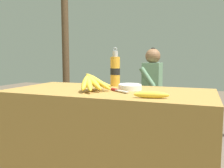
{
  "coord_description": "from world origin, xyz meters",
  "views": [
    {
      "loc": [
        0.64,
        -1.58,
        0.97
      ],
      "look_at": [
        0.01,
        0.05,
        0.78
      ],
      "focal_mm": 38.0,
      "sensor_mm": 36.0,
      "label": 1
    }
  ],
  "objects_px": {
    "serving_bowl": "(130,87)",
    "knife": "(117,90)",
    "banana_bunch_ripe": "(93,82)",
    "wooden_bench": "(136,107)",
    "banana_bunch_green": "(108,95)",
    "support_post_near": "(65,45)",
    "water_bottle": "(115,71)",
    "loose_banana_front": "(151,95)",
    "seated_vendor": "(149,86)"
  },
  "relations": [
    {
      "from": "serving_bowl",
      "to": "knife",
      "type": "distance_m",
      "value": 0.13
    },
    {
      "from": "banana_bunch_ripe",
      "to": "wooden_bench",
      "type": "distance_m",
      "value": 1.49
    },
    {
      "from": "knife",
      "to": "banana_bunch_green",
      "type": "distance_m",
      "value": 1.54
    },
    {
      "from": "banana_bunch_green",
      "to": "support_post_near",
      "type": "distance_m",
      "value": 1.1
    },
    {
      "from": "banana_bunch_ripe",
      "to": "banana_bunch_green",
      "type": "distance_m",
      "value": 1.53
    },
    {
      "from": "banana_bunch_ripe",
      "to": "serving_bowl",
      "type": "distance_m",
      "value": 0.28
    },
    {
      "from": "serving_bowl",
      "to": "support_post_near",
      "type": "height_order",
      "value": "support_post_near"
    },
    {
      "from": "knife",
      "to": "wooden_bench",
      "type": "distance_m",
      "value": 1.45
    },
    {
      "from": "water_bottle",
      "to": "banana_bunch_green",
      "type": "distance_m",
      "value": 1.25
    },
    {
      "from": "banana_bunch_green",
      "to": "loose_banana_front",
      "type": "bearing_deg",
      "value": -59.81
    },
    {
      "from": "water_bottle",
      "to": "loose_banana_front",
      "type": "distance_m",
      "value": 0.65
    },
    {
      "from": "serving_bowl",
      "to": "knife",
      "type": "xyz_separation_m",
      "value": [
        -0.06,
        -0.12,
        -0.01
      ]
    },
    {
      "from": "banana_bunch_green",
      "to": "seated_vendor",
      "type": "bearing_deg",
      "value": -3.39
    },
    {
      "from": "wooden_bench",
      "to": "banana_bunch_green",
      "type": "xyz_separation_m",
      "value": [
        -0.4,
        0.0,
        0.13
      ]
    },
    {
      "from": "banana_bunch_ripe",
      "to": "knife",
      "type": "relative_size",
      "value": 2.0
    },
    {
      "from": "water_bottle",
      "to": "support_post_near",
      "type": "distance_m",
      "value": 1.9
    },
    {
      "from": "serving_bowl",
      "to": "seated_vendor",
      "type": "xyz_separation_m",
      "value": [
        -0.13,
        1.23,
        -0.14
      ]
    },
    {
      "from": "seated_vendor",
      "to": "banana_bunch_green",
      "type": "relative_size",
      "value": 3.61
    },
    {
      "from": "water_bottle",
      "to": "seated_vendor",
      "type": "bearing_deg",
      "value": 86.72
    },
    {
      "from": "water_bottle",
      "to": "support_post_near",
      "type": "relative_size",
      "value": 0.14
    },
    {
      "from": "banana_bunch_ripe",
      "to": "seated_vendor",
      "type": "relative_size",
      "value": 0.3
    },
    {
      "from": "water_bottle",
      "to": "seated_vendor",
      "type": "distance_m",
      "value": 1.07
    },
    {
      "from": "serving_bowl",
      "to": "banana_bunch_green",
      "type": "distance_m",
      "value": 1.47
    },
    {
      "from": "loose_banana_front",
      "to": "banana_bunch_green",
      "type": "distance_m",
      "value": 1.84
    },
    {
      "from": "seated_vendor",
      "to": "banana_bunch_green",
      "type": "distance_m",
      "value": 0.59
    },
    {
      "from": "banana_bunch_green",
      "to": "wooden_bench",
      "type": "bearing_deg",
      "value": -0.06
    },
    {
      "from": "water_bottle",
      "to": "support_post_near",
      "type": "height_order",
      "value": "support_post_near"
    },
    {
      "from": "wooden_bench",
      "to": "support_post_near",
      "type": "xyz_separation_m",
      "value": [
        -1.21,
        0.27,
        0.83
      ]
    },
    {
      "from": "loose_banana_front",
      "to": "knife",
      "type": "xyz_separation_m",
      "value": [
        -0.28,
        0.19,
        -0.01
      ]
    },
    {
      "from": "loose_banana_front",
      "to": "banana_bunch_ripe",
      "type": "bearing_deg",
      "value": 161.32
    },
    {
      "from": "knife",
      "to": "serving_bowl",
      "type": "bearing_deg",
      "value": 98.07
    },
    {
      "from": "serving_bowl",
      "to": "water_bottle",
      "type": "distance_m",
      "value": 0.29
    },
    {
      "from": "seated_vendor",
      "to": "banana_bunch_green",
      "type": "bearing_deg",
      "value": -4.69
    },
    {
      "from": "banana_bunch_ripe",
      "to": "serving_bowl",
      "type": "relative_size",
      "value": 1.89
    },
    {
      "from": "loose_banana_front",
      "to": "wooden_bench",
      "type": "distance_m",
      "value": 1.7
    },
    {
      "from": "wooden_bench",
      "to": "serving_bowl",
      "type": "bearing_deg",
      "value": -77.0
    },
    {
      "from": "banana_bunch_ripe",
      "to": "wooden_bench",
      "type": "relative_size",
      "value": 0.21
    },
    {
      "from": "banana_bunch_ripe",
      "to": "wooden_bench",
      "type": "bearing_deg",
      "value": 92.62
    },
    {
      "from": "water_bottle",
      "to": "knife",
      "type": "height_order",
      "value": "water_bottle"
    },
    {
      "from": "banana_bunch_ripe",
      "to": "seated_vendor",
      "type": "bearing_deg",
      "value": 85.85
    },
    {
      "from": "banana_bunch_ripe",
      "to": "banana_bunch_green",
      "type": "bearing_deg",
      "value": 108.15
    },
    {
      "from": "knife",
      "to": "banana_bunch_green",
      "type": "xyz_separation_m",
      "value": [
        -0.63,
        1.38,
        -0.28
      ]
    },
    {
      "from": "banana_bunch_ripe",
      "to": "serving_bowl",
      "type": "height_order",
      "value": "banana_bunch_ripe"
    },
    {
      "from": "serving_bowl",
      "to": "loose_banana_front",
      "type": "relative_size",
      "value": 0.83
    },
    {
      "from": "banana_bunch_ripe",
      "to": "banana_bunch_green",
      "type": "relative_size",
      "value": 1.08
    },
    {
      "from": "seated_vendor",
      "to": "water_bottle",
      "type": "bearing_deg",
      "value": 85.41
    },
    {
      "from": "banana_bunch_ripe",
      "to": "water_bottle",
      "type": "bearing_deg",
      "value": 83.26
    },
    {
      "from": "loose_banana_front",
      "to": "wooden_bench",
      "type": "bearing_deg",
      "value": 108.11
    },
    {
      "from": "serving_bowl",
      "to": "knife",
      "type": "height_order",
      "value": "serving_bowl"
    },
    {
      "from": "banana_bunch_ripe",
      "to": "support_post_near",
      "type": "bearing_deg",
      "value": 127.09
    }
  ]
}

